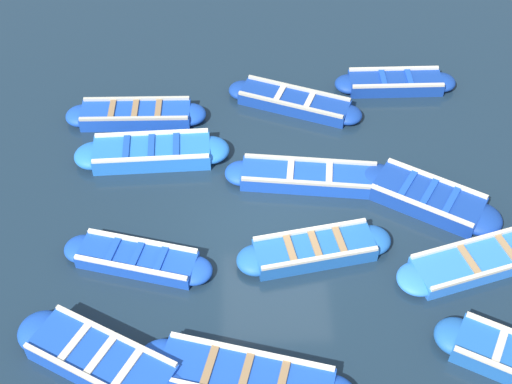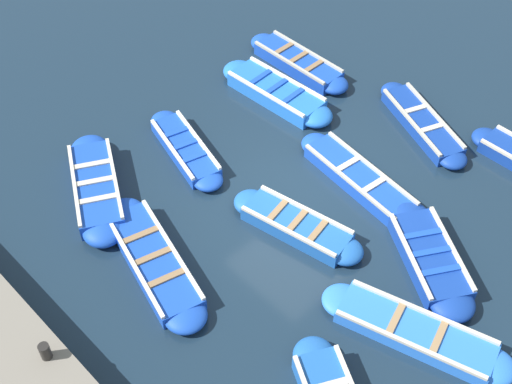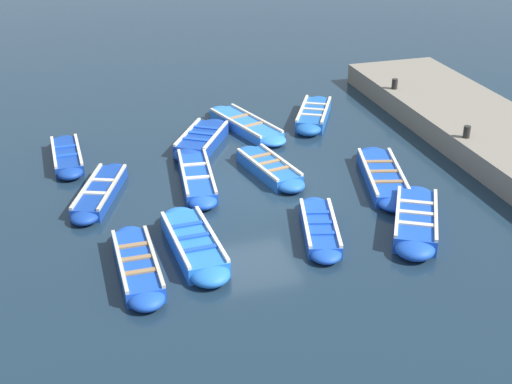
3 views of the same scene
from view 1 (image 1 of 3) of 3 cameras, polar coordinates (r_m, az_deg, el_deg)
ground_plane at (r=14.98m, az=1.76°, el=-2.87°), size 120.00×120.00×0.00m
boat_broadside at (r=13.19m, az=-12.22°, el=-13.12°), size 2.50×3.56×0.47m
boat_near_quay at (r=17.52m, az=-9.58°, el=6.10°), size 0.81×3.39×0.42m
boat_mid_row at (r=16.44m, az=-8.31°, el=3.13°), size 1.07×3.57×0.45m
boat_end_of_row at (r=12.79m, az=-0.85°, el=-14.69°), size 1.84×4.03×0.39m
boat_drifting at (r=15.72m, az=13.56°, el=-0.50°), size 2.48×3.26×0.44m
boat_inner_gap at (r=14.98m, az=17.97°, el=-5.14°), size 1.93×3.96×0.36m
boat_centre at (r=14.42m, az=4.70°, el=-4.64°), size 1.37×3.29×0.40m
boat_outer_right at (r=15.79m, az=4.29°, el=1.18°), size 1.15×3.83×0.39m
boat_outer_left at (r=17.71m, az=3.08°, el=7.20°), size 1.91×3.45×0.38m
boat_tucked at (r=14.45m, az=-9.47°, el=-5.34°), size 1.47×3.17×0.36m
boat_far_corner at (r=18.61m, az=11.08°, el=8.56°), size 0.81×3.09×0.39m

